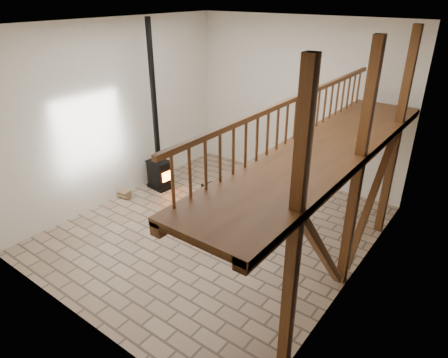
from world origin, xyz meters
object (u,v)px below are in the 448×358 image
Objects in this scene: log_stack at (124,194)px; dining_table at (235,205)px; log_basket at (166,179)px; wood_stove at (158,154)px.

dining_table is at bearing 15.32° from log_stack.
log_stack is (-3.38, -0.92, -0.34)m from dining_table.
wood_stove is at bearing -84.87° from log_basket.
wood_stove is 13.11× the size of log_stack.
wood_stove is at bearing 71.88° from log_stack.
log_basket is 1.39× the size of log_stack.
log_basket reaches higher than log_stack.
dining_table is 3.08m from wood_stove.
log_basket is (-3.03, 0.47, -0.27)m from dining_table.
dining_table is 3.52m from log_stack.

